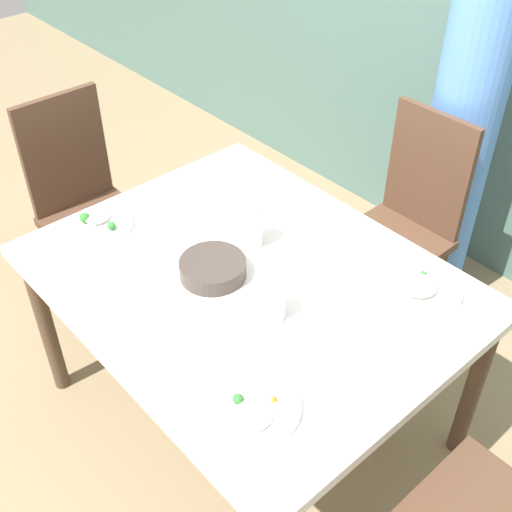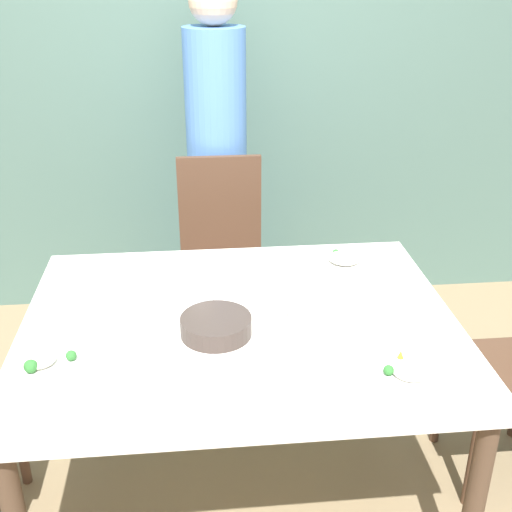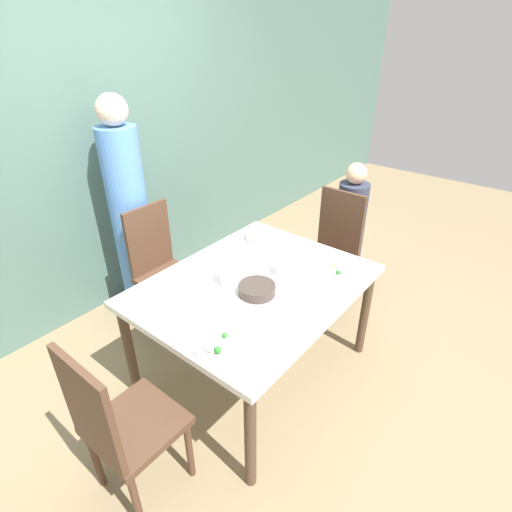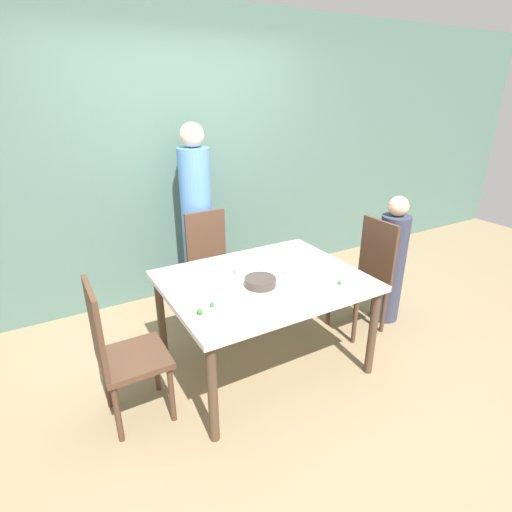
% 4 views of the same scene
% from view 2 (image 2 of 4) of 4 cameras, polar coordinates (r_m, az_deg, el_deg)
% --- Properties ---
extents(ground_plane, '(10.00, 10.00, 0.00)m').
position_cam_2_polar(ground_plane, '(2.52, -1.25, -19.99)').
color(ground_plane, '#847051').
extents(wall_back, '(10.00, 0.06, 2.70)m').
position_cam_2_polar(wall_back, '(3.32, -3.64, 17.67)').
color(wall_back, '#4C6B60').
rests_on(wall_back, ground_plane).
extents(dining_table, '(1.38, 1.09, 0.73)m').
position_cam_2_polar(dining_table, '(2.10, -1.42, -7.27)').
color(dining_table, silver).
rests_on(dining_table, ground_plane).
extents(chair_adult_spot, '(0.40, 0.40, 0.97)m').
position_cam_2_polar(chair_adult_spot, '(2.95, -3.03, -0.36)').
color(chair_adult_spot, '#4C3323').
rests_on(chair_adult_spot, ground_plane).
extents(person_adult, '(0.28, 0.28, 1.71)m').
position_cam_2_polar(person_adult, '(3.12, -3.44, 7.08)').
color(person_adult, '#5184D1').
rests_on(person_adult, ground_plane).
extents(bowl_curry, '(0.22, 0.22, 0.06)m').
position_cam_2_polar(bowl_curry, '(1.97, -3.57, -6.17)').
color(bowl_curry, '#3D332D').
rests_on(bowl_curry, dining_table).
extents(plate_rice_adult, '(0.23, 0.23, 0.06)m').
position_cam_2_polar(plate_rice_adult, '(1.92, -18.08, -9.14)').
color(plate_rice_adult, white).
rests_on(plate_rice_adult, dining_table).
extents(plate_rice_child, '(0.25, 0.25, 0.05)m').
position_cam_2_polar(plate_rice_child, '(2.43, 7.81, -0.40)').
color(plate_rice_child, white).
rests_on(plate_rice_child, dining_table).
extents(plate_noodles, '(0.25, 0.25, 0.05)m').
position_cam_2_polar(plate_noodles, '(1.85, 12.56, -9.92)').
color(plate_noodles, white).
rests_on(plate_noodles, dining_table).
extents(glass_water_tall, '(0.08, 0.08, 0.10)m').
position_cam_2_polar(glass_water_tall, '(2.00, 4.06, -5.06)').
color(glass_water_tall, silver).
rests_on(glass_water_tall, dining_table).
extents(glass_water_short, '(0.08, 0.08, 0.15)m').
position_cam_2_polar(glass_water_short, '(2.12, -4.89, -2.46)').
color(glass_water_short, silver).
rests_on(glass_water_short, dining_table).
extents(fork_steel, '(0.18, 0.07, 0.01)m').
position_cam_2_polar(fork_steel, '(2.03, -10.67, -6.54)').
color(fork_steel, silver).
rests_on(fork_steel, dining_table).
extents(spoon_steel, '(0.17, 0.10, 0.01)m').
position_cam_2_polar(spoon_steel, '(1.74, 1.73, -12.02)').
color(spoon_steel, silver).
rests_on(spoon_steel, dining_table).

